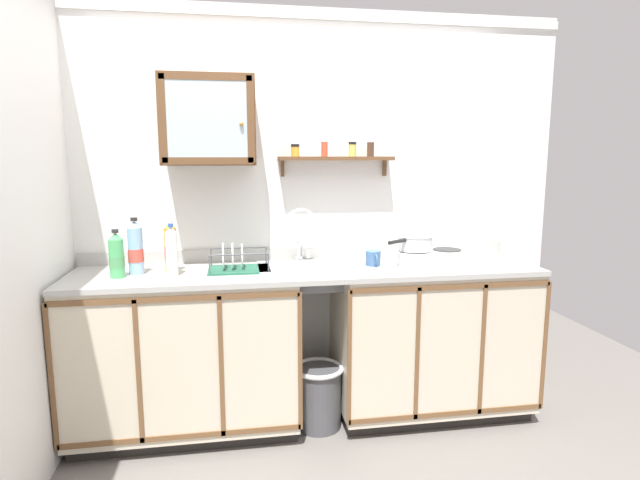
{
  "coord_description": "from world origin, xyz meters",
  "views": [
    {
      "loc": [
        -0.42,
        -2.69,
        1.62
      ],
      "look_at": [
        0.08,
        0.39,
        1.12
      ],
      "focal_mm": 28.81,
      "sensor_mm": 36.0,
      "label": 1
    }
  ],
  "objects_px": {
    "dish_rack": "(237,264)",
    "mug": "(373,258)",
    "saucepan": "(415,242)",
    "trash_bin": "(319,395)",
    "sink": "(308,268)",
    "bottle_opaque_white_1": "(172,253)",
    "bottle_juice_amber_2": "(171,248)",
    "wall_cabinet": "(208,121)",
    "bottle_water_blue_3": "(136,249)",
    "bottle_soda_green_0": "(117,256)",
    "hot_plate_stove": "(432,258)"
  },
  "relations": [
    {
      "from": "bottle_soda_green_0",
      "to": "bottle_opaque_white_1",
      "type": "bearing_deg",
      "value": -2.41
    },
    {
      "from": "bottle_juice_amber_2",
      "to": "bottle_water_blue_3",
      "type": "bearing_deg",
      "value": -172.81
    },
    {
      "from": "bottle_soda_green_0",
      "to": "dish_rack",
      "type": "relative_size",
      "value": 0.75
    },
    {
      "from": "mug",
      "to": "wall_cabinet",
      "type": "distance_m",
      "value": 1.27
    },
    {
      "from": "hot_plate_stove",
      "to": "saucepan",
      "type": "xyz_separation_m",
      "value": [
        -0.11,
        0.02,
        0.1
      ]
    },
    {
      "from": "bottle_soda_green_0",
      "to": "wall_cabinet",
      "type": "bearing_deg",
      "value": 21.55
    },
    {
      "from": "bottle_opaque_white_1",
      "to": "mug",
      "type": "distance_m",
      "value": 1.18
    },
    {
      "from": "saucepan",
      "to": "bottle_soda_green_0",
      "type": "distance_m",
      "value": 1.73
    },
    {
      "from": "sink",
      "to": "hot_plate_stove",
      "type": "relative_size",
      "value": 1.37
    },
    {
      "from": "saucepan",
      "to": "wall_cabinet",
      "type": "distance_m",
      "value": 1.43
    },
    {
      "from": "bottle_soda_green_0",
      "to": "bottle_juice_amber_2",
      "type": "distance_m",
      "value": 0.29
    },
    {
      "from": "saucepan",
      "to": "bottle_opaque_white_1",
      "type": "height_order",
      "value": "bottle_opaque_white_1"
    },
    {
      "from": "wall_cabinet",
      "to": "trash_bin",
      "type": "bearing_deg",
      "value": -19.99
    },
    {
      "from": "hot_plate_stove",
      "to": "bottle_opaque_white_1",
      "type": "distance_m",
      "value": 1.55
    },
    {
      "from": "bottle_water_blue_3",
      "to": "trash_bin",
      "type": "relative_size",
      "value": 0.83
    },
    {
      "from": "sink",
      "to": "saucepan",
      "type": "height_order",
      "value": "sink"
    },
    {
      "from": "sink",
      "to": "bottle_juice_amber_2",
      "type": "xyz_separation_m",
      "value": [
        -0.79,
        -0.0,
        0.15
      ]
    },
    {
      "from": "wall_cabinet",
      "to": "bottle_soda_green_0",
      "type": "bearing_deg",
      "value": -158.45
    },
    {
      "from": "hot_plate_stove",
      "to": "bottle_water_blue_3",
      "type": "xyz_separation_m",
      "value": [
        -1.75,
        0.02,
        0.1
      ]
    },
    {
      "from": "bottle_opaque_white_1",
      "to": "bottle_juice_amber_2",
      "type": "distance_m",
      "value": 0.11
    },
    {
      "from": "sink",
      "to": "bottle_opaque_white_1",
      "type": "height_order",
      "value": "sink"
    },
    {
      "from": "saucepan",
      "to": "bottle_opaque_white_1",
      "type": "bearing_deg",
      "value": -176.49
    },
    {
      "from": "saucepan",
      "to": "bottle_water_blue_3",
      "type": "relative_size",
      "value": 1.01
    },
    {
      "from": "hot_plate_stove",
      "to": "dish_rack",
      "type": "height_order",
      "value": "dish_rack"
    },
    {
      "from": "saucepan",
      "to": "bottle_juice_amber_2",
      "type": "distance_m",
      "value": 1.45
    },
    {
      "from": "sink",
      "to": "dish_rack",
      "type": "xyz_separation_m",
      "value": [
        -0.42,
        -0.03,
        0.05
      ]
    },
    {
      "from": "bottle_opaque_white_1",
      "to": "wall_cabinet",
      "type": "relative_size",
      "value": 0.56
    },
    {
      "from": "bottle_soda_green_0",
      "to": "dish_rack",
      "type": "xyz_separation_m",
      "value": [
        0.65,
        0.07,
        -0.08
      ]
    },
    {
      "from": "hot_plate_stove",
      "to": "bottle_juice_amber_2",
      "type": "relative_size",
      "value": 1.43
    },
    {
      "from": "wall_cabinet",
      "to": "hot_plate_stove",
      "type": "bearing_deg",
      "value": -6.35
    },
    {
      "from": "bottle_water_blue_3",
      "to": "mug",
      "type": "distance_m",
      "value": 1.38
    },
    {
      "from": "wall_cabinet",
      "to": "bottle_water_blue_3",
      "type": "bearing_deg",
      "value": -162.96
    },
    {
      "from": "hot_plate_stove",
      "to": "saucepan",
      "type": "bearing_deg",
      "value": 167.75
    },
    {
      "from": "sink",
      "to": "bottle_water_blue_3",
      "type": "bearing_deg",
      "value": -178.39
    },
    {
      "from": "bottle_juice_amber_2",
      "to": "dish_rack",
      "type": "height_order",
      "value": "bottle_juice_amber_2"
    },
    {
      "from": "saucepan",
      "to": "bottle_water_blue_3",
      "type": "distance_m",
      "value": 1.64
    },
    {
      "from": "bottle_juice_amber_2",
      "to": "trash_bin",
      "type": "bearing_deg",
      "value": -7.89
    },
    {
      "from": "sink",
      "to": "hot_plate_stove",
      "type": "height_order",
      "value": "sink"
    },
    {
      "from": "bottle_opaque_white_1",
      "to": "bottle_water_blue_3",
      "type": "relative_size",
      "value": 0.91
    },
    {
      "from": "bottle_water_blue_3",
      "to": "saucepan",
      "type": "bearing_deg",
      "value": 0.14
    },
    {
      "from": "hot_plate_stove",
      "to": "saucepan",
      "type": "height_order",
      "value": "saucepan"
    },
    {
      "from": "saucepan",
      "to": "trash_bin",
      "type": "relative_size",
      "value": 0.84
    },
    {
      "from": "hot_plate_stove",
      "to": "bottle_water_blue_3",
      "type": "relative_size",
      "value": 1.36
    },
    {
      "from": "sink",
      "to": "bottle_soda_green_0",
      "type": "distance_m",
      "value": 1.08
    },
    {
      "from": "bottle_juice_amber_2",
      "to": "bottle_water_blue_3",
      "type": "xyz_separation_m",
      "value": [
        -0.19,
        -0.02,
        0.01
      ]
    },
    {
      "from": "dish_rack",
      "to": "mug",
      "type": "relative_size",
      "value": 2.77
    },
    {
      "from": "mug",
      "to": "saucepan",
      "type": "bearing_deg",
      "value": 0.16
    },
    {
      "from": "mug",
      "to": "trash_bin",
      "type": "bearing_deg",
      "value": -164.86
    },
    {
      "from": "bottle_soda_green_0",
      "to": "hot_plate_stove",
      "type": "bearing_deg",
      "value": 1.63
    },
    {
      "from": "dish_rack",
      "to": "bottle_water_blue_3",
      "type": "bearing_deg",
      "value": 179.66
    }
  ]
}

